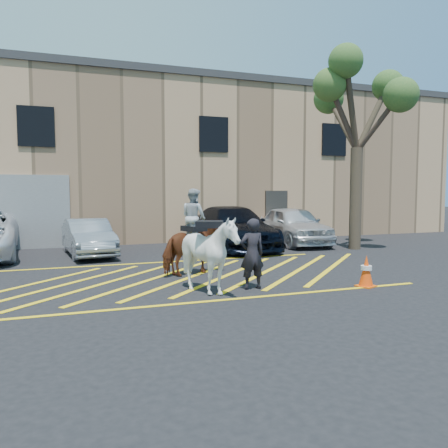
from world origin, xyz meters
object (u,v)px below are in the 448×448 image
object	(u,v)px
mounted_bay	(194,240)
tree	(358,96)
car_silver_sedan	(88,237)
traffic_cone	(366,271)
handler	(252,254)
car_blue_suv	(233,227)
car_white_suv	(293,225)
saddled_white	(210,255)

from	to	relation	value
mounted_bay	tree	world-z (taller)	tree
car_silver_sedan	traffic_cone	xyz separation A→B (m)	(5.83, -7.18, -0.26)
handler	traffic_cone	world-z (taller)	handler
car_blue_suv	traffic_cone	size ratio (longest dim) A/B	7.49
car_white_suv	handler	bearing A→B (deg)	-120.52
handler	car_white_suv	bearing A→B (deg)	-124.97
car_white_suv	saddled_white	xyz separation A→B (m)	(-5.89, -7.12, 0.07)
car_silver_sedan	car_blue_suv	xyz separation A→B (m)	(5.32, 0.20, 0.17)
car_silver_sedan	mounted_bay	size ratio (longest dim) A/B	1.67
car_blue_suv	mounted_bay	bearing A→B (deg)	-121.40
tree	saddled_white	bearing A→B (deg)	-145.78
car_white_suv	car_silver_sedan	bearing A→B (deg)	-172.31
traffic_cone	tree	bearing A→B (deg)	56.10
car_silver_sedan	tree	bearing A→B (deg)	-16.81
traffic_cone	tree	size ratio (longest dim) A/B	0.10
car_blue_suv	tree	size ratio (longest dim) A/B	0.75
tree	car_blue_suv	bearing A→B (deg)	156.46
car_blue_suv	mounted_bay	distance (m)	5.50
mounted_bay	traffic_cone	world-z (taller)	mounted_bay
mounted_bay	saddled_white	xyz separation A→B (m)	(-0.24, -2.12, -0.07)
car_silver_sedan	tree	distance (m)	10.94
handler	car_blue_suv	bearing A→B (deg)	-107.38
saddled_white	mounted_bay	bearing A→B (deg)	83.46
car_blue_suv	traffic_cone	xyz separation A→B (m)	(0.51, -7.38, -0.43)
car_silver_sedan	handler	size ratio (longest dim) A/B	2.37
car_blue_suv	car_white_suv	size ratio (longest dim) A/B	1.19
saddled_white	traffic_cone	size ratio (longest dim) A/B	2.65
mounted_bay	tree	size ratio (longest dim) A/B	0.31
car_blue_suv	tree	bearing A→B (deg)	-23.66
car_white_suv	mounted_bay	xyz separation A→B (m)	(-5.64, -5.00, 0.13)
handler	car_silver_sedan	bearing A→B (deg)	-63.69
car_silver_sedan	handler	distance (m)	7.28
tree	traffic_cone	bearing A→B (deg)	-123.90
car_blue_suv	car_silver_sedan	bearing A→B (deg)	-177.94
handler	saddled_white	distance (m)	1.04
handler	mounted_bay	bearing A→B (deg)	-68.82
traffic_cone	saddled_white	bearing A→B (deg)	171.27
tree	mounted_bay	bearing A→B (deg)	-158.01
saddled_white	car_white_suv	bearing A→B (deg)	50.41
car_silver_sedan	mounted_bay	distance (m)	5.14
mounted_bay	saddled_white	size ratio (longest dim) A/B	1.17
car_blue_suv	handler	xyz separation A→B (m)	(-2.07, -6.71, 0.00)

